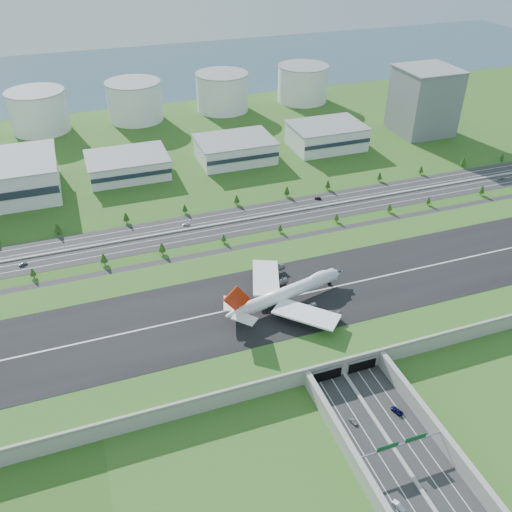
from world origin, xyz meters
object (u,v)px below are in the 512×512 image
object	(u,v)px
fuel_tank_a	(39,111)
car_0	(353,421)
car_2	(397,411)
car_4	(23,264)
car_5	(318,198)
car_7	(186,224)
office_tower	(424,101)
car_1	(399,506)
car_6	(501,178)
boeing_747	(288,292)

from	to	relation	value
fuel_tank_a	car_0	distance (m)	401.12
car_2	car_4	bearing A→B (deg)	-66.45
car_2	car_5	distance (m)	188.02
car_5	car_7	size ratio (longest dim) A/B	0.89
office_tower	car_5	xyz separation A→B (m)	(-141.14, -89.44, -26.63)
car_5	car_7	bearing A→B (deg)	-62.66
car_0	car_2	bearing A→B (deg)	-20.13
car_0	car_1	distance (m)	37.99
car_1	car_7	size ratio (longest dim) A/B	1.01
car_6	car_4	bearing A→B (deg)	88.39
car_4	car_5	world-z (taller)	car_4
car_6	car_7	bearing A→B (deg)	85.27
fuel_tank_a	office_tower	bearing A→B (deg)	-19.77
car_6	car_7	xyz separation A→B (m)	(-238.93, 11.58, -0.02)
fuel_tank_a	car_5	world-z (taller)	fuel_tank_a
office_tower	car_0	size ratio (longest dim) A/B	12.65
car_1	car_4	bearing A→B (deg)	100.83
fuel_tank_a	car_0	xyz separation A→B (m)	(111.22, -385.03, -16.64)
car_0	car_1	bearing A→B (deg)	-110.10
car_4	car_5	xyz separation A→B (m)	(194.10, 18.02, -0.08)
car_1	car_6	xyz separation A→B (m)	(213.42, 202.57, -0.09)
car_4	car_6	world-z (taller)	car_4
fuel_tank_a	boeing_747	bearing A→B (deg)	-70.44
office_tower	fuel_tank_a	distance (m)	340.18
car_4	car_2	bearing A→B (deg)	-158.98
car_7	car_1	bearing A→B (deg)	4.32
fuel_tank_a	boeing_747	world-z (taller)	fuel_tank_a
boeing_747	car_4	distance (m)	156.45
fuel_tank_a	car_0	size ratio (longest dim) A/B	11.50
boeing_747	car_4	size ratio (longest dim) A/B	14.46
fuel_tank_a	car_0	bearing A→B (deg)	-73.89
car_6	car_0	bearing A→B (deg)	125.98
car_1	car_6	bearing A→B (deg)	22.56
car_6	fuel_tank_a	bearing A→B (deg)	53.69
car_1	office_tower	bearing A→B (deg)	34.63
car_2	car_7	bearing A→B (deg)	-93.25
car_0	car_6	bearing A→B (deg)	21.24
car_0	car_1	world-z (taller)	car_1
car_4	car_5	distance (m)	194.94
boeing_747	car_7	bearing A→B (deg)	91.68
boeing_747	car_6	bearing A→B (deg)	10.56
car_5	car_1	bearing A→B (deg)	6.98
fuel_tank_a	car_6	world-z (taller)	fuel_tank_a
boeing_747	car_6	size ratio (longest dim) A/B	12.89
car_0	car_6	xyz separation A→B (m)	(211.17, 164.64, 0.02)
car_2	car_0	bearing A→B (deg)	-21.60
fuel_tank_a	car_5	distance (m)	272.15
car_2	car_4	distance (m)	219.37
fuel_tank_a	car_2	world-z (taller)	fuel_tank_a
car_5	car_2	bearing A→B (deg)	9.89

